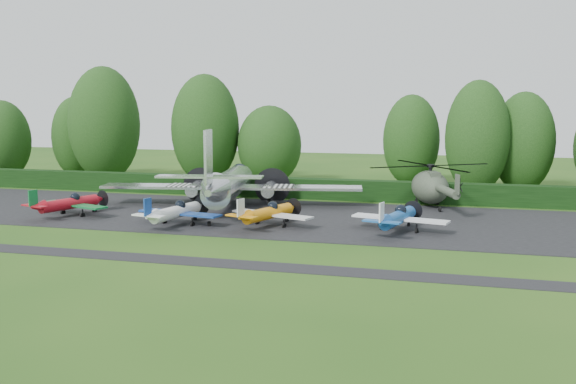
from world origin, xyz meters
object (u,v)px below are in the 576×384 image
(helicopter, at_px, (430,184))
(light_plane_white, at_px, (176,212))
(light_plane_red, at_px, (70,203))
(sign_board, at_px, (572,195))
(light_plane_orange, at_px, (268,213))
(light_plane_blue, at_px, (398,217))
(transport_plane, at_px, (228,185))

(helicopter, bearing_deg, light_plane_white, -122.68)
(light_plane_red, xyz_separation_m, light_plane_white, (10.46, -1.59, 0.01))
(helicopter, xyz_separation_m, sign_board, (12.33, 1.62, -0.74))
(light_plane_orange, bearing_deg, light_plane_red, 160.37)
(helicopter, bearing_deg, light_plane_blue, -78.64)
(light_plane_orange, bearing_deg, helicopter, 30.04)
(light_plane_red, distance_m, light_plane_blue, 27.27)
(light_plane_orange, bearing_deg, sign_board, 12.87)
(light_plane_red, distance_m, helicopter, 31.80)
(light_plane_orange, distance_m, helicopter, 17.58)
(light_plane_red, bearing_deg, light_plane_white, -27.33)
(transport_plane, height_order, sign_board, transport_plane)
(light_plane_blue, xyz_separation_m, helicopter, (1.65, 12.88, 0.94))
(sign_board, bearing_deg, light_plane_blue, -138.89)
(light_plane_white, bearing_deg, helicopter, 28.01)
(helicopter, bearing_deg, transport_plane, -143.49)
(light_plane_blue, height_order, helicopter, helicopter)
(transport_plane, bearing_deg, light_plane_blue, -13.66)
(light_plane_blue, height_order, sign_board, light_plane_blue)
(sign_board, bearing_deg, light_plane_orange, -152.84)
(light_plane_blue, distance_m, helicopter, 13.02)
(sign_board, bearing_deg, transport_plane, -171.26)
(light_plane_white, relative_size, light_plane_blue, 0.97)
(transport_plane, xyz_separation_m, light_plane_red, (-11.31, -7.51, -1.04))
(helicopter, distance_m, sign_board, 12.46)
(transport_plane, distance_m, sign_board, 30.82)
(light_plane_orange, height_order, helicopter, helicopter)
(light_plane_white, xyz_separation_m, light_plane_orange, (7.01, 1.47, -0.02))
(transport_plane, height_order, light_plane_orange, transport_plane)
(light_plane_blue, relative_size, sign_board, 2.12)
(transport_plane, distance_m, light_plane_red, 13.62)
(light_plane_white, bearing_deg, light_plane_blue, -4.26)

